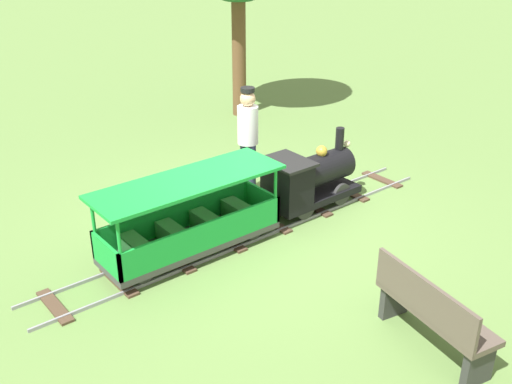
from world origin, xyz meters
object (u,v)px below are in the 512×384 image
at_px(locomotive, 308,178).
at_px(conductor_person, 248,133).
at_px(passenger_car, 191,224).
at_px(park_bench, 432,313).

bearing_deg(locomotive, conductor_person, -161.73).
distance_m(passenger_car, conductor_person, 1.95).
xyz_separation_m(locomotive, conductor_person, (-0.95, -0.31, 0.47)).
relative_size(passenger_car, park_bench, 1.74).
bearing_deg(park_bench, passenger_car, -164.21).
height_order(locomotive, passenger_car, locomotive).
xyz_separation_m(conductor_person, park_bench, (3.84, -0.81, -0.54)).
relative_size(conductor_person, park_bench, 1.20).
bearing_deg(passenger_car, park_bench, 15.79).
bearing_deg(locomotive, passenger_car, -90.00).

